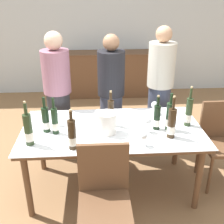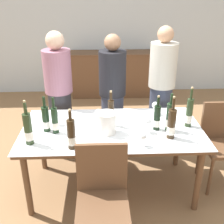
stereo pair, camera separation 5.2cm
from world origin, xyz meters
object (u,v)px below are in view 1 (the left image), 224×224
(wine_bottle_2, at_px, (157,118))
(wine_bottle_6, at_px, (189,113))
(wine_bottle_5, at_px, (111,113))
(chair_near_front, at_px, (104,192))
(wine_glass_4, at_px, (155,105))
(chair_right_end, at_px, (221,137))
(wine_glass_3, at_px, (144,137))
(person_guest_left, at_px, (111,97))
(wine_glass_2, at_px, (55,115))
(wine_bottle_8, at_px, (46,120))
(person_host, at_px, (58,98))
(person_guest_right, at_px, (160,92))
(wine_bottle_7, at_px, (72,135))
(dining_table, at_px, (112,134))
(ice_bucket, at_px, (107,122))
(wine_bottle_3, at_px, (170,117))
(wine_glass_0, at_px, (99,113))
(sideboard_cabinet, at_px, (110,74))
(wine_bottle_0, at_px, (55,121))
(wine_bottle_4, at_px, (28,130))
(wine_bottle_1, at_px, (172,124))
(wine_glass_1, at_px, (147,121))

(wine_bottle_2, xyz_separation_m, wine_bottle_6, (0.34, 0.06, 0.02))
(wine_bottle_5, bearing_deg, chair_near_front, -97.49)
(wine_glass_4, height_order, chair_right_end, chair_right_end)
(wine_glass_3, bearing_deg, person_guest_left, 101.24)
(wine_glass_2, relative_size, chair_right_end, 0.17)
(wine_bottle_8, distance_m, person_host, 0.73)
(chair_near_front, distance_m, person_guest_right, 1.69)
(wine_bottle_7, bearing_deg, dining_table, 43.82)
(wine_bottle_2, relative_size, wine_bottle_5, 0.97)
(chair_right_end, height_order, person_host, person_host)
(wine_glass_3, bearing_deg, person_guest_right, 70.68)
(ice_bucket, relative_size, wine_bottle_3, 0.55)
(ice_bucket, bearing_deg, wine_glass_0, 109.23)
(sideboard_cabinet, xyz_separation_m, chair_near_front, (-0.25, -3.52, 0.09))
(dining_table, distance_m, wine_glass_3, 0.46)
(wine_glass_4, bearing_deg, sideboard_cabinet, 97.96)
(wine_bottle_8, height_order, wine_glass_0, wine_bottle_8)
(wine_glass_3, height_order, person_guest_left, person_guest_left)
(wine_bottle_0, xyz_separation_m, chair_near_front, (0.44, -0.64, -0.33))
(wine_bottle_4, bearing_deg, wine_bottle_5, 24.03)
(ice_bucket, distance_m, wine_glass_2, 0.56)
(person_guest_left, bearing_deg, ice_bucket, -96.34)
(wine_bottle_2, bearing_deg, person_host, 144.40)
(wine_bottle_6, height_order, chair_right_end, wine_bottle_6)
(person_host, bearing_deg, wine_bottle_0, -85.81)
(wine_glass_3, distance_m, chair_near_front, 0.59)
(wine_bottle_0, distance_m, person_host, 0.78)
(wine_bottle_8, xyz_separation_m, chair_near_front, (0.54, -0.68, -0.33))
(wine_bottle_1, bearing_deg, sideboard_cabinet, 97.52)
(wine_bottle_5, relative_size, chair_right_end, 0.41)
(dining_table, xyz_separation_m, wine_glass_3, (0.26, -0.35, 0.16))
(wine_glass_2, bearing_deg, person_guest_right, 28.39)
(wine_bottle_7, bearing_deg, ice_bucket, 40.45)
(wine_bottle_5, xyz_separation_m, wine_glass_1, (0.34, -0.17, -0.02))
(wine_bottle_6, bearing_deg, sideboard_cabinet, 102.73)
(chair_near_front, bearing_deg, wine_glass_4, 59.34)
(wine_bottle_6, height_order, person_guest_right, person_guest_right)
(wine_bottle_6, bearing_deg, wine_glass_3, -144.84)
(wine_bottle_3, bearing_deg, wine_bottle_8, 178.22)
(wine_bottle_6, xyz_separation_m, person_host, (-1.39, 0.70, -0.08))
(wine_bottle_0, xyz_separation_m, wine_bottle_7, (0.18, -0.29, 0.01))
(wine_bottle_1, bearing_deg, wine_bottle_5, 152.49)
(wine_bottle_8, xyz_separation_m, wine_glass_0, (0.52, 0.16, -0.02))
(wine_bottle_2, xyz_separation_m, wine_glass_3, (-0.18, -0.31, -0.03))
(wine_bottle_3, distance_m, wine_glass_0, 0.72)
(wine_bottle_6, height_order, wine_glass_0, wine_bottle_6)
(wine_bottle_5, distance_m, wine_glass_1, 0.38)
(wine_bottle_6, distance_m, person_guest_right, 0.77)
(chair_right_end, distance_m, person_guest_left, 1.36)
(dining_table, xyz_separation_m, ice_bucket, (-0.05, -0.09, 0.18))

